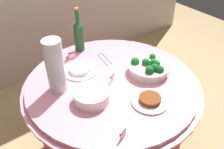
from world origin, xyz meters
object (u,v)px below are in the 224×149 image
broccoli_bowl (149,68)px  label_placard_rear (123,133)px  label_placard_mid (72,54)px  food_plate_rice (80,70)px  label_placard_front (112,77)px  food_plate_stir_fry (150,100)px  wine_bottle (79,35)px  plate_stack (91,96)px  decorative_fruit_vase (55,69)px  serving_tongs (104,58)px

broccoli_bowl → label_placard_rear: size_ratio=5.09×
label_placard_mid → label_placard_rear: (-0.16, -0.79, 0.00)m
food_plate_rice → label_placard_front: size_ratio=4.00×
food_plate_stir_fry → label_placard_rear: label_placard_rear is taller
broccoli_bowl → food_plate_rice: broccoli_bowl is taller
label_placard_front → food_plate_rice: bearing=119.7°
label_placard_mid → label_placard_rear: size_ratio=1.00×
food_plate_stir_fry → label_placard_mid: bearing=100.7°
wine_bottle → label_placard_mid: wine_bottle is taller
wine_bottle → food_plate_rice: size_ratio=1.53×
label_placard_front → label_placard_mid: 0.40m
plate_stack → label_placard_mid: size_ratio=3.82×
plate_stack → label_placard_front: (0.21, 0.08, -0.00)m
plate_stack → wine_bottle: 0.60m
decorative_fruit_vase → food_plate_rice: decorative_fruit_vase is taller
wine_bottle → label_placard_front: bearing=-94.3°
food_plate_stir_fry → plate_stack: bearing=141.0°
plate_stack → serving_tongs: bearing=45.7°
broccoli_bowl → plate_stack: (-0.46, -0.00, -0.01)m
label_placard_front → label_placard_rear: 0.46m
wine_bottle → label_placard_front: (-0.03, -0.46, -0.10)m
wine_bottle → decorative_fruit_vase: (-0.35, -0.33, 0.02)m
food_plate_stir_fry → wine_bottle: bearing=91.6°
label_placard_front → label_placard_rear: size_ratio=1.00×
serving_tongs → label_placard_front: bearing=-114.3°
plate_stack → label_placard_front: 0.22m
serving_tongs → label_placard_rear: (-0.34, -0.65, 0.03)m
wine_bottle → food_plate_rice: (-0.15, -0.26, -0.11)m
wine_bottle → food_plate_stir_fry: bearing=-88.4°
wine_bottle → food_plate_stir_fry: (0.02, -0.75, -0.11)m
plate_stack → wine_bottle: size_ratio=0.62×
serving_tongs → food_plate_stir_fry: 0.54m
wine_bottle → label_placard_rear: 0.91m
serving_tongs → food_plate_rice: bearing=-169.4°
decorative_fruit_vase → serving_tongs: 0.47m
broccoli_bowl → label_placard_front: bearing=163.4°
serving_tongs → broccoli_bowl: bearing=-66.8°
decorative_fruit_vase → serving_tongs: size_ratio=2.03×
plate_stack → label_placard_front: plate_stack is taller
plate_stack → decorative_fruit_vase: bearing=116.6°
wine_bottle → label_placard_rear: (-0.27, -0.86, -0.10)m
wine_bottle → food_plate_stir_fry: size_ratio=1.53×
label_placard_mid → serving_tongs: bearing=-37.6°
decorative_fruit_vase → label_placard_front: bearing=-22.9°
plate_stack → food_plate_stir_fry: plate_stack is taller
food_plate_rice → label_placard_rear: bearing=-100.7°
label_placard_rear → food_plate_rice: bearing=79.3°
decorative_fruit_vase → label_placard_mid: size_ratio=6.18×
plate_stack → label_placard_mid: (0.13, 0.47, -0.00)m
serving_tongs → food_plate_stir_fry: (-0.06, -0.54, 0.01)m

